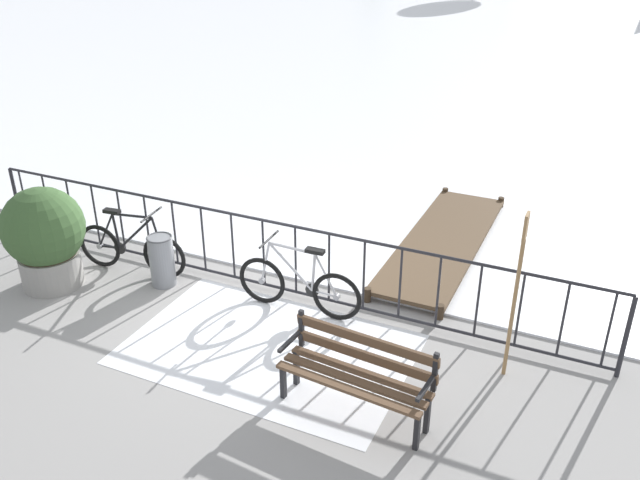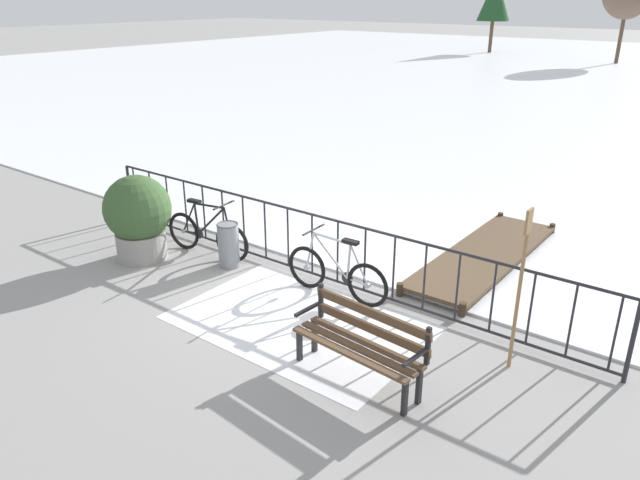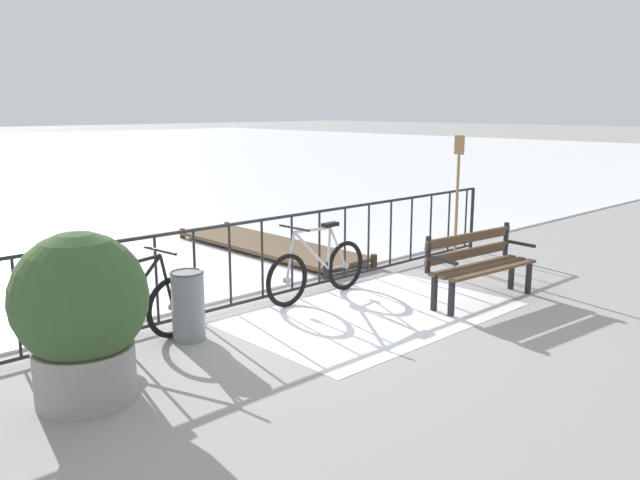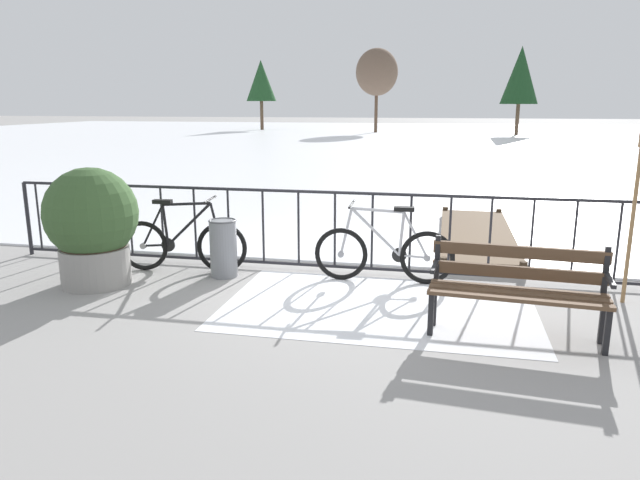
% 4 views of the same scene
% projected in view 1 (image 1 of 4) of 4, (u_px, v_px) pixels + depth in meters
% --- Properties ---
extents(ground_plane, '(160.00, 160.00, 0.00)m').
position_uv_depth(ground_plane, '(265.00, 289.00, 9.20)').
color(ground_plane, gray).
extents(frozen_pond, '(80.00, 56.00, 0.03)m').
position_uv_depth(frozen_pond, '(552.00, 14.00, 32.21)').
color(frozen_pond, white).
rests_on(frozen_pond, ground).
extents(snow_patch, '(3.32, 2.15, 0.01)m').
position_uv_depth(snow_patch, '(268.00, 349.00, 7.95)').
color(snow_patch, white).
rests_on(snow_patch, ground).
extents(railing_fence, '(9.06, 0.06, 1.07)m').
position_uv_depth(railing_fence, '(264.00, 253.00, 8.94)').
color(railing_fence, '#232328').
rests_on(railing_fence, ground).
extents(bicycle_near_railing, '(1.71, 0.52, 0.97)m').
position_uv_depth(bicycle_near_railing, '(131.00, 249.00, 9.47)').
color(bicycle_near_railing, black).
rests_on(bicycle_near_railing, ground).
extents(bicycle_second, '(1.71, 0.52, 0.97)m').
position_uv_depth(bicycle_second, '(299.00, 286.00, 8.55)').
color(bicycle_second, black).
rests_on(bicycle_second, ground).
extents(park_bench, '(1.64, 0.62, 0.89)m').
position_uv_depth(park_bench, '(358.00, 369.00, 6.79)').
color(park_bench, brown).
rests_on(park_bench, ground).
extents(planter_with_shrub, '(1.09, 1.09, 1.42)m').
position_uv_depth(planter_with_shrub, '(45.00, 236.00, 8.99)').
color(planter_with_shrub, gray).
rests_on(planter_with_shrub, ground).
extents(trash_bin, '(0.35, 0.35, 0.73)m').
position_uv_depth(trash_bin, '(162.00, 260.00, 9.16)').
color(trash_bin, gray).
rests_on(trash_bin, ground).
extents(oar_upright, '(0.04, 0.16, 1.98)m').
position_uv_depth(oar_upright, '(517.00, 287.00, 7.03)').
color(oar_upright, '#937047').
rests_on(oar_upright, ground).
extents(wooden_dock, '(1.10, 3.93, 0.20)m').
position_uv_depth(wooden_dock, '(443.00, 242.00, 10.23)').
color(wooden_dock, brown).
rests_on(wooden_dock, ground).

